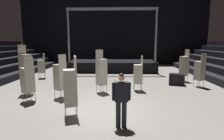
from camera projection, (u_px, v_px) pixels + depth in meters
The scene contains 14 objects.
ground_plane at pixel (105, 110), 7.01m from camera, with size 22.00×30.00×0.10m, color slate.
arena_end_wall at pixel (114, 30), 21.20m from camera, with size 22.00×0.30×8.00m, color black.
stage_riser at pixel (112, 65), 16.36m from camera, with size 7.71×3.16×5.36m.
man_with_tie at pixel (121, 97), 5.34m from camera, with size 0.57×0.26×1.70m.
chair_stack_front_left at pixel (60, 76), 8.28m from camera, with size 0.61×0.61×2.05m.
chair_stack_front_right at pixel (28, 79), 7.79m from camera, with size 0.61×0.61×1.96m.
chair_stack_mid_right at pixel (101, 71), 9.17m from camera, with size 0.62×0.62×2.22m.
chair_stack_mid_centre at pixel (42, 66), 12.89m from camera, with size 0.52×0.52×1.79m.
chair_stack_rear_left at pixel (70, 87), 6.16m from camera, with size 0.56×0.56×2.14m.
chair_stack_rear_right at pixel (138, 73), 9.55m from camera, with size 0.44×0.44×1.88m.
chair_stack_rear_centre at pixel (26, 70), 8.86m from camera, with size 0.59×0.59×2.48m.
chair_stack_aisle_left at pixel (200, 70), 10.37m from camera, with size 0.60×0.60×1.96m.
chair_stack_aisle_right at pixel (184, 66), 11.84m from camera, with size 0.55×0.55×2.14m.
equipment_road_case at pixel (177, 79), 10.99m from camera, with size 0.90×0.60×0.67m, color black.
Camera 1 is at (0.49, -6.67, 2.59)m, focal length 28.63 mm.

